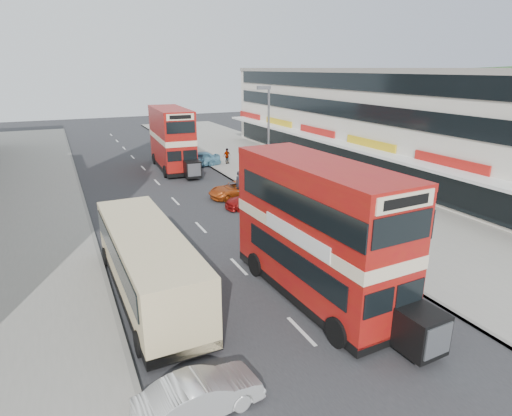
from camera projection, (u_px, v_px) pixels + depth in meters
ground at (332, 363)px, 14.19m from camera, size 160.00×160.00×0.00m
road_surface at (175, 201)px, 31.41m from camera, size 12.00×90.00×0.01m
pavement_right at (314, 183)px, 36.21m from camera, size 12.00×90.00×0.15m
kerb_left at (87, 211)px, 28.94m from camera, size 0.20×90.00×0.16m
kerb_right at (251, 191)px, 33.84m from camera, size 0.20×90.00×0.16m
commercial_row at (378, 120)px, 39.68m from camera, size 9.90×46.20×9.30m
street_lamp at (268, 134)px, 30.82m from camera, size 1.00×0.20×8.12m
bus_main at (318, 231)px, 17.50m from camera, size 3.26×10.28×5.63m
bus_second at (172, 139)px, 40.54m from camera, size 3.26×10.24×5.57m
coach at (148, 261)px, 17.94m from camera, size 2.86×10.31×2.72m
car_left_front at (200, 395)px, 11.97m from camera, size 3.74×1.65×1.19m
car_right_a at (253, 199)px, 29.89m from camera, size 4.09×1.79×1.17m
car_right_b at (237, 189)px, 32.18m from camera, size 4.53×2.31×1.22m
car_right_c at (198, 159)px, 42.12m from camera, size 4.50×1.96×1.51m
pedestrian_near at (297, 195)px, 29.54m from camera, size 0.68×0.53×1.64m
pedestrian_far at (227, 156)px, 42.79m from camera, size 0.99×0.67×1.56m
cyclist at (240, 190)px, 31.52m from camera, size 0.69×1.58×2.15m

